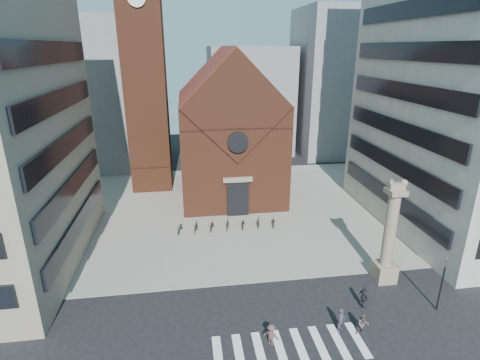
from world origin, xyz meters
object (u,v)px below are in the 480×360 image
object	(u,v)px
scooter_0	(180,228)
lion_column	(388,242)
pedestrian_0	(341,320)
pedestrian_1	(363,324)
pedestrian_2	(364,297)
traffic_light	(442,282)

from	to	relation	value
scooter_0	lion_column	bearing A→B (deg)	-21.13
pedestrian_0	lion_column	bearing A→B (deg)	0.96
pedestrian_1	pedestrian_2	size ratio (longest dim) A/B	0.88
lion_column	pedestrian_0	world-z (taller)	lion_column
pedestrian_1	scooter_0	size ratio (longest dim) A/B	0.88
traffic_light	scooter_0	size ratio (longest dim) A/B	2.40
pedestrian_2	pedestrian_0	bearing A→B (deg)	117.81
lion_column	pedestrian_0	xyz separation A→B (m)	(-5.76, -5.05, -2.58)
lion_column	pedestrian_2	bearing A→B (deg)	-136.18
pedestrian_0	pedestrian_2	world-z (taller)	pedestrian_2
pedestrian_0	traffic_light	bearing A→B (deg)	-32.58
lion_column	scooter_0	xyz separation A→B (m)	(-16.40, 10.70, -2.94)
pedestrian_1	traffic_light	bearing A→B (deg)	25.96
lion_column	scooter_0	world-z (taller)	lion_column
traffic_light	pedestrian_0	size ratio (longest dim) A/B	2.46
pedestrian_0	pedestrian_2	distance (m)	3.24
pedestrian_2	pedestrian_1	bearing A→B (deg)	143.15
pedestrian_0	pedestrian_2	xyz separation A→B (m)	(2.56, 1.99, 0.02)
lion_column	traffic_light	world-z (taller)	lion_column
pedestrian_1	pedestrian_0	bearing A→B (deg)	171.26
lion_column	scooter_0	size ratio (longest dim) A/B	4.84
traffic_light	pedestrian_2	distance (m)	5.45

